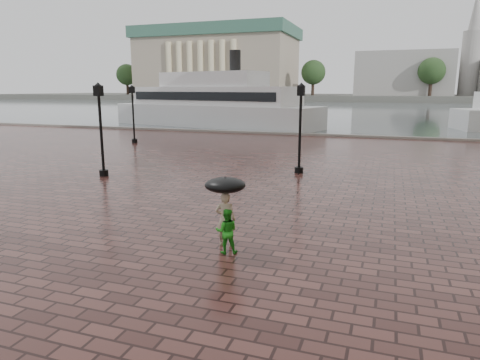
% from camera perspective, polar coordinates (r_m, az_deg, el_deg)
% --- Properties ---
extents(ground, '(300.00, 300.00, 0.00)m').
position_cam_1_polar(ground, '(11.25, -23.65, -11.18)').
color(ground, '#341A17').
rests_on(ground, ground).
extents(harbour_water, '(240.00, 240.00, 0.00)m').
position_cam_1_polar(harbour_water, '(99.79, 15.33, 9.24)').
color(harbour_water, '#495359').
rests_on(harbour_water, ground).
extents(quay_edge, '(80.00, 0.60, 0.30)m').
position_cam_1_polar(quay_edge, '(40.33, 8.84, 5.90)').
color(quay_edge, slate).
rests_on(quay_edge, ground).
extents(far_shore, '(300.00, 60.00, 2.00)m').
position_cam_1_polar(far_shore, '(167.62, 17.13, 10.46)').
color(far_shore, '#4C4C47').
rests_on(far_shore, ground).
extents(museum, '(57.00, 32.50, 26.00)m').
position_cam_1_polar(museum, '(164.60, -3.05, 15.45)').
color(museum, gray).
rests_on(museum, ground).
extents(far_trees, '(188.00, 8.00, 13.50)m').
position_cam_1_polar(far_trees, '(145.71, 16.94, 13.62)').
color(far_trees, '#2D2119').
rests_on(far_trees, ground).
extents(street_lamps, '(15.44, 12.44, 4.40)m').
position_cam_1_polar(street_lamps, '(25.95, -9.11, 7.69)').
color(street_lamps, black).
rests_on(street_lamps, ground).
extents(adult_pedestrian, '(0.60, 0.43, 1.53)m').
position_cam_1_polar(adult_pedestrian, '(11.69, -1.96, -5.28)').
color(adult_pedestrian, tan).
rests_on(adult_pedestrian, ground).
extents(child_pedestrian, '(0.70, 0.63, 1.20)m').
position_cam_1_polar(child_pedestrian, '(11.27, -1.81, -6.82)').
color(child_pedestrian, '#1E931B').
rests_on(child_pedestrian, ground).
extents(ferry_near, '(26.01, 12.11, 8.30)m').
position_cam_1_polar(ferry_near, '(49.61, -3.58, 10.04)').
color(ferry_near, silver).
rests_on(ferry_near, ground).
extents(umbrella, '(1.10, 1.10, 1.10)m').
position_cam_1_polar(umbrella, '(11.44, -1.99, -0.68)').
color(umbrella, black).
rests_on(umbrella, ground).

